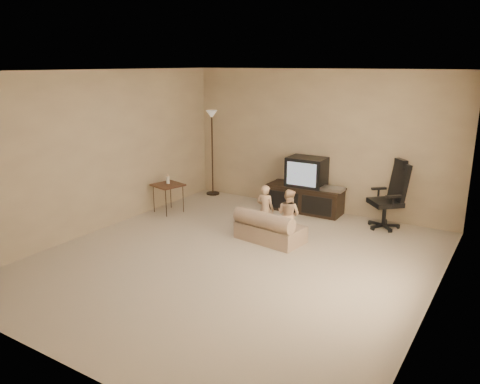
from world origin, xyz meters
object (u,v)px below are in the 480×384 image
at_px(office_chair, 389,204).
at_px(toddler_right, 288,214).
at_px(side_table, 168,185).
at_px(child_sofa, 268,229).
at_px(tv_stand, 306,189).
at_px(toddler_left, 265,210).
at_px(floor_lamp, 212,134).

relative_size(office_chair, toddler_right, 1.46).
height_order(side_table, child_sofa, side_table).
xyz_separation_m(child_sofa, toddler_right, (0.20, 0.26, 0.19)).
distance_m(side_table, toddler_right, 2.41).
height_order(tv_stand, toddler_right, tv_stand).
relative_size(tv_stand, toddler_right, 1.80).
bearing_deg(toddler_left, side_table, -5.27).
xyz_separation_m(tv_stand, toddler_left, (-0.06, -1.39, -0.02)).
distance_m(child_sofa, toddler_left, 0.39).
relative_size(office_chair, side_table, 1.62).
bearing_deg(tv_stand, toddler_left, -93.95).
xyz_separation_m(side_table, child_sofa, (2.21, -0.31, -0.30)).
distance_m(toddler_left, toddler_right, 0.40).
xyz_separation_m(office_chair, side_table, (-3.56, -1.25, 0.09)).
height_order(office_chair, child_sofa, office_chair).
relative_size(tv_stand, side_table, 2.00).
xyz_separation_m(tv_stand, office_chair, (1.50, -0.09, -0.00)).
bearing_deg(toddler_right, side_table, 6.89).
relative_size(tv_stand, floor_lamp, 0.82).
bearing_deg(side_table, toddler_left, -1.28).
xyz_separation_m(office_chair, floor_lamp, (-3.58, 0.15, 0.83)).
bearing_deg(tv_stand, toddler_right, -77.59).
distance_m(side_table, toddler_left, 2.00).
bearing_deg(child_sofa, toddler_right, 60.22).
xyz_separation_m(side_table, toddler_right, (2.40, -0.04, -0.11)).
height_order(office_chair, toddler_left, office_chair).
xyz_separation_m(tv_stand, child_sofa, (0.14, -1.65, -0.21)).
relative_size(tv_stand, office_chair, 1.23).
relative_size(office_chair, child_sofa, 1.07).
bearing_deg(tv_stand, side_table, -148.30).
distance_m(floor_lamp, toddler_right, 2.95).
bearing_deg(side_table, toddler_right, -1.07).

